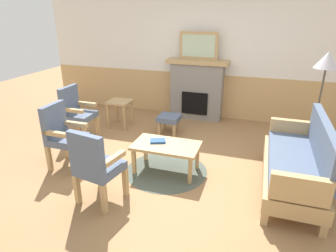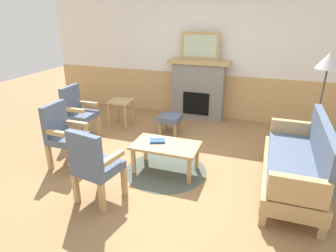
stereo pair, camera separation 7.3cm
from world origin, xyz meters
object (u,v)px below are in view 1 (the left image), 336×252
(fireplace, at_px, (197,89))
(floor_lamp_by_couch, at_px, (326,67))
(armchair_by_window_left, at_px, (63,133))
(side_table, at_px, (120,106))
(couch, at_px, (297,163))
(book_on_table, at_px, (158,141))
(armchair_near_fireplace, at_px, (76,111))
(armchair_front_left, at_px, (95,164))
(coffee_table, at_px, (166,148))
(framed_picture, at_px, (199,46))
(footstool, at_px, (169,119))

(fireplace, bearing_deg, floor_lamp_by_couch, -27.03)
(armchair_by_window_left, xyz_separation_m, side_table, (0.06, 1.72, -0.10))
(couch, bearing_deg, book_on_table, -178.64)
(couch, height_order, armchair_near_fireplace, same)
(armchair_near_fireplace, relative_size, armchair_front_left, 1.00)
(armchair_by_window_left, bearing_deg, armchair_front_left, -34.78)
(fireplace, distance_m, coffee_table, 2.44)
(fireplace, xyz_separation_m, coffee_table, (0.11, -2.42, -0.27))
(book_on_table, bearing_deg, framed_picture, 89.17)
(framed_picture, xyz_separation_m, armchair_front_left, (-0.45, -3.40, -1.02))
(armchair_by_window_left, height_order, armchair_front_left, same)
(framed_picture, bearing_deg, footstool, -105.97)
(book_on_table, xyz_separation_m, armchair_front_left, (-0.41, -1.03, 0.08))
(fireplace, distance_m, framed_picture, 0.91)
(framed_picture, height_order, coffee_table, framed_picture)
(couch, distance_m, footstool, 2.53)
(armchair_by_window_left, relative_size, floor_lamp_by_couch, 0.58)
(couch, distance_m, coffee_table, 1.77)
(book_on_table, bearing_deg, footstool, 101.00)
(armchair_front_left, bearing_deg, framed_picture, 82.51)
(fireplace, height_order, book_on_table, fireplace)
(couch, relative_size, armchair_front_left, 1.84)
(side_table, distance_m, floor_lamp_by_couch, 3.70)
(fireplace, xyz_separation_m, armchair_by_window_left, (-1.41, -2.73, -0.11))
(couch, bearing_deg, armchair_by_window_left, -172.99)
(armchair_near_fireplace, xyz_separation_m, floor_lamp_by_couch, (4.04, 0.66, 0.91))
(framed_picture, bearing_deg, coffee_table, -87.35)
(coffee_table, height_order, armchair_by_window_left, armchair_by_window_left)
(floor_lamp_by_couch, bearing_deg, framed_picture, 152.97)
(couch, xyz_separation_m, coffee_table, (-1.77, -0.09, -0.01))
(coffee_table, bearing_deg, armchair_near_fireplace, 161.96)
(couch, relative_size, footstool, 4.50)
(fireplace, xyz_separation_m, book_on_table, (-0.03, -2.38, -0.20))
(framed_picture, xyz_separation_m, side_table, (-1.35, -1.02, -1.13))
(coffee_table, xyz_separation_m, floor_lamp_by_couch, (2.10, 1.29, 1.06))
(coffee_table, distance_m, side_table, 2.03)
(fireplace, distance_m, armchair_front_left, 3.43)
(book_on_table, distance_m, armchair_near_fireplace, 1.89)
(armchair_by_window_left, bearing_deg, framed_picture, 62.72)
(armchair_front_left, xyz_separation_m, side_table, (-0.90, 2.39, -0.10))
(couch, relative_size, coffee_table, 1.88)
(coffee_table, distance_m, armchair_by_window_left, 1.56)
(framed_picture, height_order, side_table, framed_picture)
(footstool, xyz_separation_m, side_table, (-1.05, 0.02, 0.15))
(couch, xyz_separation_m, floor_lamp_by_couch, (0.33, 1.20, 1.05))
(armchair_by_window_left, bearing_deg, armchair_near_fireplace, 113.90)
(fireplace, relative_size, footstool, 3.25)
(framed_picture, distance_m, armchair_by_window_left, 3.24)
(coffee_table, height_order, armchair_near_fireplace, armchair_near_fireplace)
(coffee_table, bearing_deg, side_table, 136.15)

